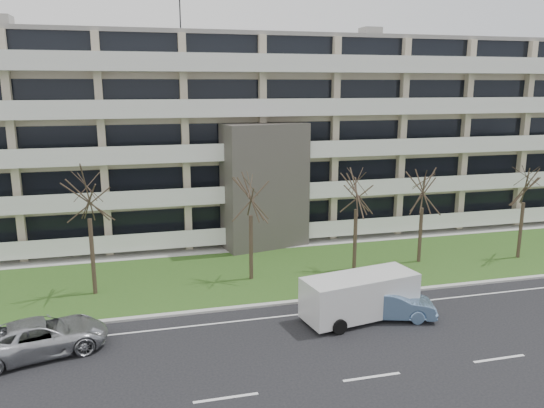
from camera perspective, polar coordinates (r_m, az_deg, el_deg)
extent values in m
plane|color=black|center=(23.04, 10.68, -17.82)|extent=(160.00, 160.00, 0.00)
cube|color=#2B541C|center=(34.12, 1.44, -7.18)|extent=(90.00, 10.00, 0.06)
cube|color=#B2B2AD|center=(29.66, 4.10, -10.29)|extent=(90.00, 0.35, 0.12)
cube|color=#B2B2AD|center=(39.16, -0.75, -4.52)|extent=(90.00, 2.00, 0.08)
cube|color=white|center=(28.38, 5.07, -11.52)|extent=(90.00, 0.12, 0.01)
cube|color=#C1B396|center=(44.44, -2.91, 7.34)|extent=(60.00, 12.00, 15.00)
cube|color=gray|center=(44.39, -3.03, 17.22)|extent=(60.50, 12.50, 0.30)
cube|color=#4C4742|center=(38.08, -0.76, 1.91)|extent=(6.39, 3.69, 9.00)
cube|color=black|center=(38.44, -0.68, -1.81)|extent=(4.92, 1.19, 3.50)
cylinder|color=black|center=(43.87, -9.87, 19.55)|extent=(0.10, 0.10, 3.50)
cube|color=black|center=(39.53, -1.09, -1.26)|extent=(58.00, 0.10, 1.80)
cube|color=white|center=(39.28, -0.85, -3.61)|extent=(58.00, 1.40, 0.22)
cube|color=white|center=(38.51, -0.63, -3.02)|extent=(58.00, 0.08, 1.00)
cube|color=black|center=(38.92, -1.11, 3.03)|extent=(58.00, 0.10, 1.80)
cube|color=white|center=(38.55, -0.87, 0.67)|extent=(58.00, 1.40, 0.22)
cube|color=white|center=(37.81, -0.64, 1.36)|extent=(58.00, 0.08, 1.00)
cube|color=black|center=(38.53, -1.13, 7.44)|extent=(58.00, 0.10, 1.80)
cube|color=white|center=(38.04, -0.88, 5.10)|extent=(58.00, 1.40, 0.22)
cube|color=white|center=(37.34, -0.65, 5.88)|extent=(58.00, 0.08, 1.00)
cube|color=black|center=(38.37, -1.14, 11.90)|extent=(58.00, 0.10, 1.80)
cube|color=white|center=(37.76, -0.90, 9.61)|extent=(58.00, 1.40, 0.22)
cube|color=white|center=(37.10, -0.66, 10.49)|extent=(58.00, 0.08, 1.00)
cube|color=black|center=(38.45, -1.17, 16.38)|extent=(58.00, 0.10, 1.80)
cube|color=white|center=(37.72, -0.91, 14.17)|extent=(58.00, 1.40, 0.22)
cube|color=white|center=(37.11, -0.67, 15.12)|extent=(58.00, 0.08, 1.00)
imported|color=#ABADB3|center=(26.10, -23.61, -12.96)|extent=(6.13, 3.94, 1.57)
imported|color=#7299C7|center=(28.01, 12.46, -10.44)|extent=(4.88, 2.89, 1.52)
cube|color=silver|center=(27.49, 9.43, -9.65)|extent=(6.16, 3.17, 2.07)
cube|color=black|center=(27.27, 9.48, -8.49)|extent=(5.70, 2.94, 0.76)
cube|color=silver|center=(29.10, 14.02, -8.93)|extent=(0.74, 2.10, 1.30)
cylinder|color=black|center=(26.08, 7.25, -12.95)|extent=(0.80, 0.40, 0.76)
cylinder|color=black|center=(27.77, 4.86, -11.23)|extent=(0.80, 0.40, 0.76)
cylinder|color=black|center=(28.05, 13.83, -11.32)|extent=(0.80, 0.40, 0.76)
cylinder|color=black|center=(29.63, 11.20, -9.86)|extent=(0.80, 0.40, 0.76)
cylinder|color=#382B21|center=(31.42, -18.74, -5.43)|extent=(0.24, 0.24, 4.43)
cylinder|color=#382B21|center=(32.09, -2.27, -4.75)|extent=(0.24, 0.24, 4.02)
cylinder|color=#382B21|center=(34.17, 8.92, -3.84)|extent=(0.24, 0.24, 3.99)
cylinder|color=#382B21|center=(36.55, 15.65, -3.27)|extent=(0.24, 0.24, 3.75)
cylinder|color=#382B21|center=(39.78, 25.16, -2.61)|extent=(0.24, 0.24, 3.90)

